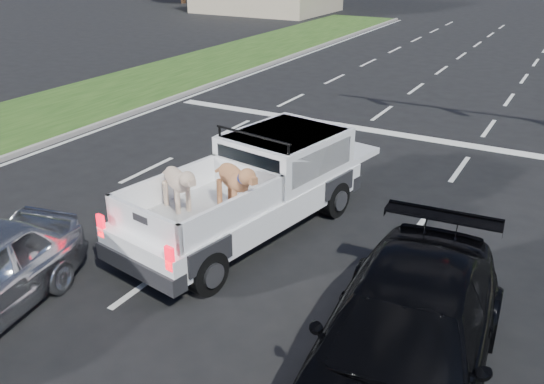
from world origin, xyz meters
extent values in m
plane|color=black|center=(0.00, 0.00, 0.00)|extent=(160.00, 160.00, 0.00)
cube|color=silver|center=(-5.25, 6.00, 0.01)|extent=(0.12, 60.00, 0.01)
cube|color=silver|center=(-1.75, 6.00, 0.01)|extent=(0.12, 60.00, 0.01)
cube|color=silver|center=(1.75, 6.00, 0.01)|extent=(0.12, 60.00, 0.01)
cube|color=silver|center=(-8.80, 6.00, 0.01)|extent=(0.15, 60.00, 0.01)
cube|color=silver|center=(0.00, 10.00, 0.01)|extent=(17.00, 0.45, 0.01)
cube|color=#1F4214|center=(-11.50, 6.00, 0.05)|extent=(5.00, 60.00, 0.10)
cube|color=gray|center=(-9.05, 6.00, 0.07)|extent=(0.15, 60.00, 0.14)
cylinder|color=black|center=(-2.42, 0.49, 0.39)|extent=(0.42, 0.82, 0.78)
cylinder|color=black|center=(-0.66, 0.18, 0.39)|extent=(0.42, 0.82, 0.78)
cylinder|color=black|center=(-1.76, 4.22, 0.39)|extent=(0.42, 0.82, 0.78)
cylinder|color=black|center=(0.00, 3.91, 0.39)|extent=(0.42, 0.82, 0.78)
cube|color=white|center=(-1.20, 2.25, 0.68)|extent=(2.86, 5.68, 0.53)
cube|color=white|center=(-0.98, 3.51, 1.38)|extent=(2.27, 2.65, 0.88)
cube|color=black|center=(-1.18, 2.37, 1.41)|extent=(1.57, 0.31, 0.64)
cylinder|color=black|center=(-1.16, 2.50, 2.03)|extent=(1.82, 0.37, 0.05)
cube|color=black|center=(-1.41, 1.06, 0.91)|extent=(2.25, 2.89, 0.06)
cube|color=white|center=(-2.27, 1.22, 1.21)|extent=(0.53, 2.59, 0.53)
cube|color=white|center=(-0.55, 0.91, 1.21)|extent=(0.53, 2.59, 0.53)
cube|color=white|center=(-1.63, -0.18, 1.21)|extent=(1.81, 0.40, 0.53)
cube|color=red|center=(-2.52, -0.24, 0.97)|extent=(0.17, 0.09, 0.41)
cube|color=red|center=(-0.81, -0.54, 0.97)|extent=(0.17, 0.09, 0.41)
cube|color=black|center=(-1.65, -0.32, 0.49)|extent=(1.99, 0.64, 0.31)
imported|color=black|center=(2.85, -0.45, 0.77)|extent=(2.58, 5.47, 1.54)
camera|label=1|loc=(4.28, -6.42, 5.45)|focal=38.00mm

